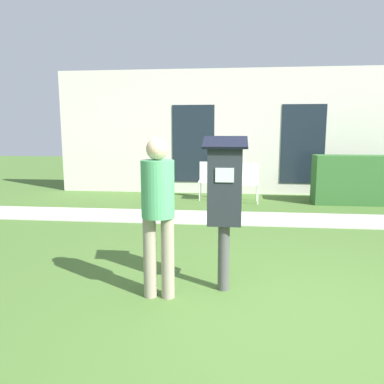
{
  "coord_description": "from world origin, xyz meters",
  "views": [
    {
      "loc": [
        -0.36,
        -3.27,
        1.65
      ],
      "look_at": [
        -0.75,
        0.33,
        1.05
      ],
      "focal_mm": 35.0,
      "sensor_mm": 36.0,
      "label": 1
    }
  ],
  "objects": [
    {
      "name": "hedge_row",
      "position": [
        2.73,
        5.44,
        0.55
      ],
      "size": [
        2.51,
        0.6,
        1.1
      ],
      "color": "#33662D",
      "rests_on": "ground"
    },
    {
      "name": "outdoor_chair_middle",
      "position": [
        0.02,
        5.42,
        0.53
      ],
      "size": [
        0.44,
        0.44,
        0.9
      ],
      "rotation": [
        0.0,
        0.0,
        -0.29
      ],
      "color": "white",
      "rests_on": "ground"
    },
    {
      "name": "parking_meter",
      "position": [
        -0.44,
        0.46,
        1.02
      ],
      "size": [
        0.44,
        0.31,
        1.59
      ],
      "color": "#4C4C4C",
      "rests_on": "ground"
    },
    {
      "name": "person_standing",
      "position": [
        -1.07,
        0.21,
        0.93
      ],
      "size": [
        0.32,
        0.32,
        1.58
      ],
      "rotation": [
        0.0,
        0.0,
        -0.43
      ],
      "color": "gray",
      "rests_on": "ground"
    },
    {
      "name": "outdoor_chair_left",
      "position": [
        -0.94,
        5.71,
        0.53
      ],
      "size": [
        0.44,
        0.44,
        0.9
      ],
      "rotation": [
        0.0,
        0.0,
        -0.25
      ],
      "color": "white",
      "rests_on": "ground"
    },
    {
      "name": "ground_plane",
      "position": [
        0.0,
        0.0,
        0.0
      ],
      "size": [
        40.0,
        40.0,
        0.0
      ],
      "primitive_type": "plane",
      "color": "#476B2D"
    },
    {
      "name": "building_facade",
      "position": [
        0.0,
        6.66,
        1.6
      ],
      "size": [
        10.0,
        0.26,
        3.2
      ],
      "color": "silver",
      "rests_on": "ground"
    },
    {
      "name": "sidewalk",
      "position": [
        0.0,
        3.68,
        0.01
      ],
      "size": [
        12.0,
        1.1,
        0.02
      ],
      "color": "beige",
      "rests_on": "ground"
    }
  ]
}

